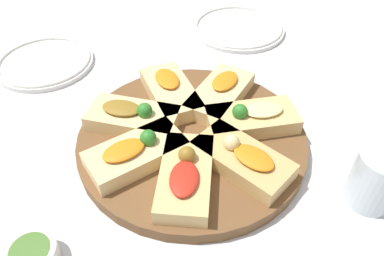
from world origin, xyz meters
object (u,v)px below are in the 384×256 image
Objects in this scene: serving_board at (192,139)px; dipping_bowl at (32,255)px; plate_right at (238,27)px; water_glass at (376,178)px; plate_left at (45,62)px.

dipping_bowl reaches higher than serving_board.
dipping_bowl is (-0.26, -0.18, 0.01)m from serving_board.
plate_right is at bearing 50.59° from dipping_bowl.
plate_right is 0.58m from water_glass.
plate_left and plate_right have the same top height.
serving_board is at bearing -118.13° from plate_right.
dipping_bowl reaches higher than plate_left.
serving_board is 0.32m from dipping_bowl.
plate_right is 2.50× the size of water_glass.
serving_board is 0.31m from water_glass.
dipping_bowl reaches higher than plate_right.
plate_right is 3.47× the size of dipping_bowl.
plate_left is at bearing 92.55° from dipping_bowl.
water_glass is at bearing 0.32° from dipping_bowl.
water_glass reaches higher than plate_left.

